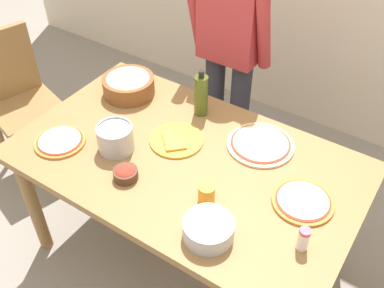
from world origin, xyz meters
The scene contains 15 objects.
ground centered at (0.00, 0.00, 0.00)m, with size 8.00×8.00×0.00m, color gray.
dining_table centered at (0.00, 0.00, 0.67)m, with size 1.60×0.96×0.76m.
person_cook centered at (-0.21, 0.76, 0.94)m, with size 0.49×0.25×1.62m.
chair_wooden_left centered at (-1.32, 0.08, 0.54)m, with size 0.50×0.50×0.95m.
pizza_raw_on_board centered at (0.25, 0.27, 0.77)m, with size 0.32×0.32×0.02m.
pizza_cooked_on_tray centered at (-0.57, -0.24, 0.77)m, with size 0.25×0.25×0.02m.
pizza_second_cooked centered at (0.56, 0.04, 0.77)m, with size 0.26×0.26×0.02m.
plate_with_slice centered at (-0.11, 0.07, 0.77)m, with size 0.26×0.26×0.02m.
popcorn_bowl centered at (-0.55, 0.26, 0.82)m, with size 0.28×0.28×0.11m.
mixing_bowl_steel centered at (0.32, -0.32, 0.80)m, with size 0.20×0.20×0.08m.
small_sauce_bowl centered at (-0.15, -0.25, 0.79)m, with size 0.11×0.11×0.06m.
olive_oil_bottle centered at (-0.13, 0.32, 0.87)m, with size 0.07×0.07×0.26m.
steel_pot centered at (-0.31, -0.13, 0.83)m, with size 0.17×0.17×0.13m.
cup_orange centered at (0.22, -0.17, 0.80)m, with size 0.07×0.07×0.09m, color orange.
salt_shaker centered at (0.64, -0.17, 0.81)m, with size 0.04×0.04×0.11m.
Camera 1 is at (0.85, -1.23, 2.18)m, focal length 41.79 mm.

